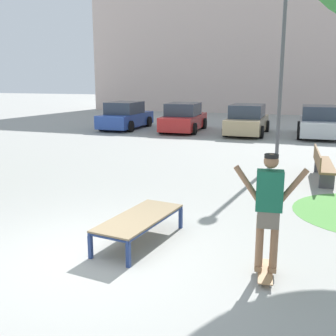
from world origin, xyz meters
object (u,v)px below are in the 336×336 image
object	(u,v)px
skateboard	(265,272)
park_bench	(322,164)
skater	(269,205)
car_silver	(319,123)
light_post	(283,45)
car_blue	(126,116)
car_tan	(247,121)
skate_box	(139,219)
car_red	(184,118)

from	to	relation	value
skateboard	park_bench	world-z (taller)	park_bench
skater	car_silver	size ratio (longest dim) A/B	0.40
skater	light_post	bearing A→B (deg)	93.46
car_blue	car_silver	size ratio (longest dim) A/B	0.99
park_bench	light_post	xyz separation A→B (m)	(-1.39, 2.12, 3.38)
skater	skateboard	bearing A→B (deg)	-83.77
car_tan	light_post	world-z (taller)	light_post
skate_box	car_tan	world-z (taller)	car_tan
car_tan	car_silver	world-z (taller)	same
car_silver	light_post	bearing A→B (deg)	-101.36
skateboard	park_bench	bearing A→B (deg)	82.22
car_red	park_bench	world-z (taller)	car_red
car_blue	park_bench	size ratio (longest dim) A/B	1.74
skate_box	park_bench	xyz separation A→B (m)	(3.06, 5.78, 0.03)
skate_box	skater	bearing A→B (deg)	-15.06
car_silver	skateboard	bearing A→B (deg)	-93.27
skateboard	car_red	distance (m)	16.49
skateboard	car_blue	world-z (taller)	car_blue
car_red	light_post	size ratio (longest dim) A/B	0.73
car_tan	skate_box	bearing A→B (deg)	-88.75
skateboard	skater	world-z (taller)	skater
skate_box	car_blue	xyz separation A→B (m)	(-7.10, 14.78, 0.28)
skater	car_blue	world-z (taller)	skater
skater	park_bench	world-z (taller)	skater
skateboard	car_tan	xyz separation A→B (m)	(-2.51, 15.25, 0.61)
skater	car_red	size ratio (longest dim) A/B	0.40
skateboard	skater	size ratio (longest dim) A/B	0.48
skate_box	light_post	bearing A→B (deg)	78.02
park_bench	light_post	world-z (taller)	light_post
skate_box	skateboard	xyz separation A→B (m)	(2.19, -0.59, -0.34)
skateboard	park_bench	size ratio (longest dim) A/B	0.34
car_silver	skater	bearing A→B (deg)	-93.27
car_red	car_tan	world-z (taller)	same
car_red	car_silver	xyz separation A→B (m)	(6.78, 0.06, 0.00)
skater	car_tan	distance (m)	15.46
car_red	park_bench	xyz separation A→B (m)	(6.77, -9.02, -0.24)
skater	car_silver	xyz separation A→B (m)	(0.88, 15.45, -0.38)
car_tan	car_blue	bearing A→B (deg)	178.96
skateboard	light_post	size ratio (longest dim) A/B	0.14
park_bench	light_post	size ratio (longest dim) A/B	0.42
skate_box	skater	world-z (taller)	skater
skateboard	car_tan	distance (m)	15.47
car_silver	car_tan	bearing A→B (deg)	-176.69
skateboard	car_silver	xyz separation A→B (m)	(0.88, 15.45, 0.61)
car_blue	car_tan	world-z (taller)	same
car_blue	light_post	world-z (taller)	light_post
car_silver	car_blue	bearing A→B (deg)	-179.59
car_silver	park_bench	distance (m)	9.07
car_tan	light_post	distance (m)	7.71
skateboard	skater	bearing A→B (deg)	96.23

